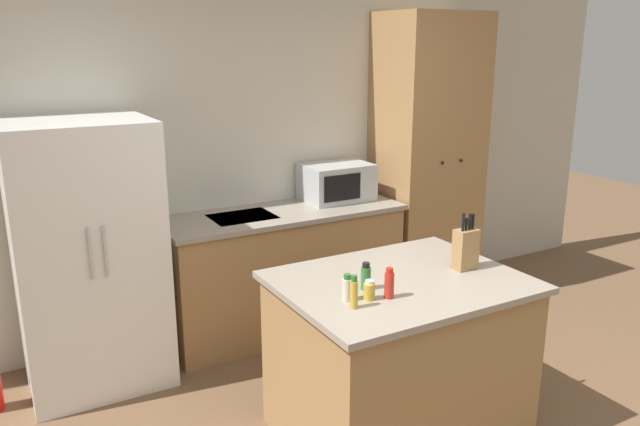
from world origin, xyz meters
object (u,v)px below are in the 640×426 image
at_px(spice_bottle_short_red, 354,293).
at_px(spice_bottle_green_herb, 389,284).
at_px(refrigerator, 88,255).
at_px(pantry_cabinet, 426,161).
at_px(spice_bottle_amber_oil, 366,277).
at_px(spice_bottle_tall_dark, 369,291).
at_px(spice_bottle_pale_salt, 347,288).
at_px(microwave, 336,182).
at_px(knife_block, 466,248).

height_order(spice_bottle_short_red, spice_bottle_green_herb, spice_bottle_short_red).
distance_m(refrigerator, pantry_cabinet, 2.69).
xyz_separation_m(refrigerator, spice_bottle_amber_oil, (1.09, -1.44, 0.14)).
bearing_deg(spice_bottle_short_red, spice_bottle_tall_dark, 21.99).
distance_m(spice_bottle_tall_dark, spice_bottle_green_herb, 0.10).
bearing_deg(spice_bottle_short_red, spice_bottle_pale_salt, 77.85).
distance_m(refrigerator, spice_bottle_short_red, 1.85).
relative_size(spice_bottle_tall_dark, spice_bottle_green_herb, 0.64).
distance_m(microwave, spice_bottle_amber_oil, 1.78).
relative_size(refrigerator, spice_bottle_tall_dark, 16.90).
bearing_deg(pantry_cabinet, microwave, 173.77).
bearing_deg(pantry_cabinet, spice_bottle_tall_dark, -135.29).
relative_size(microwave, spice_bottle_short_red, 3.20).
xyz_separation_m(spice_bottle_short_red, spice_bottle_pale_salt, (0.02, 0.09, -0.01)).
bearing_deg(spice_bottle_green_herb, spice_bottle_short_red, -175.13).
bearing_deg(spice_bottle_green_herb, pantry_cabinet, 46.93).
bearing_deg(pantry_cabinet, spice_bottle_short_red, -136.44).
bearing_deg(microwave, spice_bottle_green_herb, -113.19).
bearing_deg(spice_bottle_amber_oil, knife_block, -1.95).
xyz_separation_m(spice_bottle_short_red, spice_bottle_green_herb, (0.21, 0.02, -0.00)).
height_order(refrigerator, spice_bottle_tall_dark, refrigerator).
relative_size(pantry_cabinet, spice_bottle_pale_salt, 17.43).
distance_m(spice_bottle_tall_dark, spice_bottle_pale_salt, 0.11).
bearing_deg(spice_bottle_tall_dark, pantry_cabinet, 44.71).
relative_size(refrigerator, pantry_cabinet, 0.72).
height_order(pantry_cabinet, spice_bottle_green_herb, pantry_cabinet).
relative_size(knife_block, spice_bottle_pale_salt, 2.42).
bearing_deg(spice_bottle_green_herb, spice_bottle_tall_dark, 162.88).
height_order(knife_block, spice_bottle_short_red, knife_block).
distance_m(spice_bottle_amber_oil, spice_bottle_green_herb, 0.15).
height_order(microwave, spice_bottle_green_herb, microwave).
xyz_separation_m(spice_bottle_amber_oil, spice_bottle_pale_salt, (-0.15, -0.07, -0.00)).
distance_m(knife_block, spice_bottle_short_red, 0.82).
height_order(spice_bottle_tall_dark, spice_bottle_green_herb, spice_bottle_green_herb).
relative_size(refrigerator, spice_bottle_short_red, 10.31).
relative_size(spice_bottle_green_herb, spice_bottle_pale_salt, 1.15).
height_order(pantry_cabinet, spice_bottle_amber_oil, pantry_cabinet).
distance_m(refrigerator, knife_block, 2.26).
height_order(pantry_cabinet, spice_bottle_short_red, pantry_cabinet).
distance_m(knife_block, spice_bottle_pale_salt, 0.79).
bearing_deg(refrigerator, spice_bottle_short_red, -60.32).
relative_size(refrigerator, knife_block, 5.17).
bearing_deg(spice_bottle_pale_salt, spice_bottle_tall_dark, -23.74).
height_order(knife_block, spice_bottle_amber_oil, knife_block).
xyz_separation_m(spice_bottle_amber_oil, spice_bottle_green_herb, (0.04, -0.15, 0.01)).
bearing_deg(microwave, pantry_cabinet, -6.23).
distance_m(pantry_cabinet, spice_bottle_tall_dark, 2.32).
xyz_separation_m(pantry_cabinet, spice_bottle_amber_oil, (-1.58, -1.51, -0.19)).
bearing_deg(knife_block, spice_bottle_short_red, -169.93).
height_order(knife_block, spice_bottle_pale_salt, knife_block).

